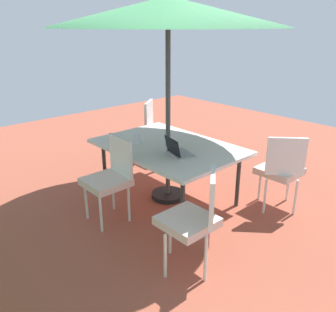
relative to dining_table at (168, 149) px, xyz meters
name	(u,v)px	position (x,y,z in m)	size (l,w,h in m)	color
ground_plane	(168,197)	(0.00, 0.00, -0.70)	(10.00, 10.00, 0.02)	#9E4C38
dining_table	(168,149)	(0.00, 0.00, 0.00)	(1.82, 1.27, 0.73)	white
patio_umbrella	(168,13)	(0.00, 0.00, 1.59)	(2.72, 2.72, 2.46)	#4C4C4C
chair_northwest	(194,216)	(-1.22, 0.79, -0.13)	(0.59, 0.58, 0.98)	beige
chair_southeast	(158,127)	(1.17, -0.84, -0.13)	(0.58, 0.58, 0.98)	beige
chair_north	(110,175)	(0.04, 0.85, -0.13)	(0.47, 0.48, 0.98)	beige
chair_southwest	(281,168)	(-1.15, -0.79, -0.13)	(0.59, 0.59, 0.98)	beige
laptop	(178,151)	(-0.32, 0.14, 0.09)	(0.37, 0.32, 0.21)	gray
cup	(138,139)	(0.32, 0.23, 0.10)	(0.08, 0.08, 0.12)	white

